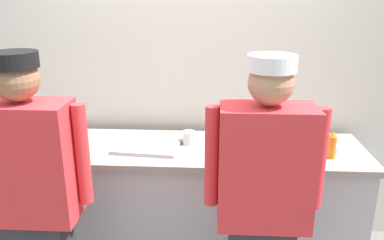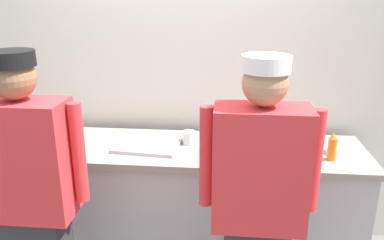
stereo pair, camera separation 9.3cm
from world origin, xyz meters
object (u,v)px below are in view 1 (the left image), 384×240
(squeeze_bottle_secondary, at_px, (332,145))
(squeeze_bottle_spare, at_px, (301,146))
(squeeze_bottle_primary, at_px, (12,134))
(chef_center, at_px, (263,206))
(plate_stack_front, at_px, (241,144))
(sheet_tray, at_px, (148,145))
(ramekin_yellow_sauce, at_px, (333,148))
(ramekin_red_sauce, at_px, (264,155))
(deli_cup, at_px, (189,138))
(mixing_bowl_steel, at_px, (49,140))
(chef_near_left, at_px, (34,201))

(squeeze_bottle_secondary, bearing_deg, squeeze_bottle_spare, -170.38)
(squeeze_bottle_primary, bearing_deg, chef_center, -22.16)
(plate_stack_front, xyz_separation_m, squeeze_bottle_secondary, (0.56, -0.12, 0.06))
(sheet_tray, xyz_separation_m, ramekin_yellow_sauce, (1.23, -0.01, 0.01))
(ramekin_red_sauce, height_order, deli_cup, deli_cup)
(mixing_bowl_steel, xyz_separation_m, squeeze_bottle_spare, (1.66, -0.10, 0.04))
(chef_near_left, distance_m, ramekin_red_sauce, 1.36)
(chef_center, height_order, squeeze_bottle_secondary, chef_center)
(deli_cup, bearing_deg, squeeze_bottle_spare, -17.00)
(mixing_bowl_steel, distance_m, ramekin_yellow_sauce, 1.90)
(plate_stack_front, xyz_separation_m, mixing_bowl_steel, (-1.30, -0.05, 0.02))
(chef_near_left, xyz_separation_m, deli_cup, (0.74, 0.79, 0.06))
(plate_stack_front, relative_size, squeeze_bottle_primary, 1.24)
(chef_center, bearing_deg, ramekin_red_sauce, 83.09)
(squeeze_bottle_spare, relative_size, ramekin_yellow_sauce, 1.72)
(ramekin_yellow_sauce, bearing_deg, squeeze_bottle_primary, -179.23)
(squeeze_bottle_spare, bearing_deg, chef_center, -117.89)
(sheet_tray, height_order, ramekin_red_sauce, ramekin_red_sauce)
(deli_cup, bearing_deg, squeeze_bottle_secondary, -11.39)
(squeeze_bottle_primary, bearing_deg, ramekin_yellow_sauce, 0.77)
(chef_center, xyz_separation_m, ramekin_yellow_sauce, (0.54, 0.69, 0.04))
(mixing_bowl_steel, xyz_separation_m, ramekin_red_sauce, (1.43, -0.10, -0.03))
(chef_center, height_order, squeeze_bottle_primary, chef_center)
(squeeze_bottle_spare, distance_m, ramekin_yellow_sauce, 0.29)
(plate_stack_front, bearing_deg, squeeze_bottle_spare, -23.93)
(squeeze_bottle_secondary, bearing_deg, chef_center, -130.10)
(plate_stack_front, bearing_deg, squeeze_bottle_primary, -178.27)
(chef_near_left, bearing_deg, deli_cup, 46.91)
(ramekin_yellow_sauce, bearing_deg, plate_stack_front, 178.26)
(chef_center, height_order, ramekin_red_sauce, chef_center)
(deli_cup, bearing_deg, chef_center, -61.17)
(ramekin_red_sauce, distance_m, deli_cup, 0.54)
(chef_center, height_order, mixing_bowl_steel, chef_center)
(chef_near_left, relative_size, squeeze_bottle_spare, 8.73)
(ramekin_red_sauce, relative_size, deli_cup, 1.15)
(sheet_tray, bearing_deg, squeeze_bottle_primary, -177.84)
(plate_stack_front, height_order, squeeze_bottle_spare, squeeze_bottle_spare)
(chef_center, xyz_separation_m, ramekin_red_sauce, (0.07, 0.55, 0.04))
(squeeze_bottle_secondary, distance_m, squeeze_bottle_spare, 0.20)
(squeeze_bottle_spare, relative_size, ramekin_red_sauce, 1.81)
(plate_stack_front, bearing_deg, ramekin_red_sauce, -49.55)
(mixing_bowl_steel, relative_size, sheet_tray, 0.77)
(chef_center, bearing_deg, squeeze_bottle_spare, 62.11)
(mixing_bowl_steel, bearing_deg, squeeze_bottle_secondary, -2.14)
(chef_center, bearing_deg, ramekin_yellow_sauce, 52.18)
(ramekin_red_sauce, bearing_deg, chef_center, -96.91)
(mixing_bowl_steel, distance_m, squeeze_bottle_secondary, 1.86)
(sheet_tray, bearing_deg, chef_center, -44.95)
(mixing_bowl_steel, xyz_separation_m, ramekin_yellow_sauce, (1.90, 0.04, -0.03))
(chef_near_left, relative_size, squeeze_bottle_secondary, 9.12)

